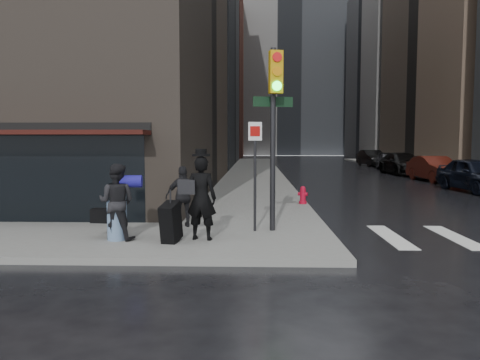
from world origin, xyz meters
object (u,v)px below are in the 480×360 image
at_px(man_greycoat, 184,196).
at_px(parked_car_1, 476,175).
at_px(traffic_light, 273,114).
at_px(parked_car_3, 402,164).
at_px(parked_car_4, 389,161).
at_px(fire_hydrant, 303,196).
at_px(parked_car_5, 372,158).
at_px(parked_car_2, 434,169).
at_px(man_jeans, 117,202).
at_px(man_overcoat, 195,202).

distance_m(man_greycoat, parked_car_1, 16.31).
height_order(man_greycoat, traffic_light, traffic_light).
xyz_separation_m(parked_car_3, parked_car_4, (0.68, 5.95, -0.06)).
relative_size(fire_hydrant, parked_car_5, 0.13).
height_order(man_greycoat, parked_car_2, man_greycoat).
relative_size(man_jeans, parked_car_2, 0.38).
bearing_deg(parked_car_2, parked_car_1, -97.92).
height_order(traffic_light, parked_car_4, traffic_light).
bearing_deg(traffic_light, man_overcoat, -159.52).
bearing_deg(fire_hydrant, parked_car_4, 67.55).
distance_m(man_greycoat, parked_car_5, 36.81).
bearing_deg(fire_hydrant, parked_car_3, 62.78).
relative_size(man_overcoat, parked_car_1, 0.44).
height_order(parked_car_1, parked_car_5, parked_car_1).
relative_size(parked_car_1, parked_car_5, 1.01).
height_order(man_jeans, parked_car_5, man_jeans).
xyz_separation_m(fire_hydrant, parked_car_5, (9.77, 29.53, 0.36)).
bearing_deg(man_overcoat, parked_car_3, -106.48).
height_order(parked_car_1, parked_car_4, parked_car_1).
distance_m(fire_hydrant, parked_car_2, 14.83).
relative_size(man_jeans, parked_car_5, 0.36).
relative_size(parked_car_2, parked_car_3, 0.85).
xyz_separation_m(traffic_light, parked_car_4, (11.06, 28.86, -2.35)).
relative_size(traffic_light, parked_car_1, 0.94).
relative_size(man_jeans, parked_car_4, 0.40).
xyz_separation_m(fire_hydrant, parked_car_4, (9.75, 23.58, 0.30)).
height_order(traffic_light, parked_car_3, traffic_light).
relative_size(fire_hydrant, parked_car_3, 0.12).
distance_m(traffic_light, parked_car_2, 20.06).
height_order(fire_hydrant, parked_car_4, parked_car_4).
bearing_deg(parked_car_2, traffic_light, -127.00).
bearing_deg(parked_car_4, parked_car_1, -87.45).
relative_size(man_overcoat, parked_car_2, 0.46).
height_order(man_greycoat, parked_car_3, man_greycoat).
bearing_deg(parked_car_1, parked_car_4, 81.62).
xyz_separation_m(man_jeans, parked_car_1, (13.79, 12.17, -0.20)).
xyz_separation_m(parked_car_2, parked_car_5, (0.64, 17.85, 0.03)).
bearing_deg(parked_car_5, parked_car_2, -97.36).
xyz_separation_m(fire_hydrant, parked_car_1, (8.87, 5.73, 0.39)).
xyz_separation_m(parked_car_3, parked_car_5, (0.71, 11.90, -0.01)).
height_order(parked_car_4, parked_car_5, parked_car_5).
xyz_separation_m(fire_hydrant, parked_car_2, (9.13, 11.68, 0.33)).
bearing_deg(fire_hydrant, traffic_light, -103.99).
distance_m(man_jeans, man_greycoat, 2.12).
distance_m(man_greycoat, parked_car_2, 20.81).
bearing_deg(traffic_light, parked_car_3, 53.33).
bearing_deg(parked_car_3, parked_car_2, -92.26).
bearing_deg(man_greycoat, parked_car_4, -129.70).
xyz_separation_m(parked_car_2, parked_car_3, (-0.06, 5.95, 0.03)).
bearing_deg(parked_car_1, parked_car_3, 83.47).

